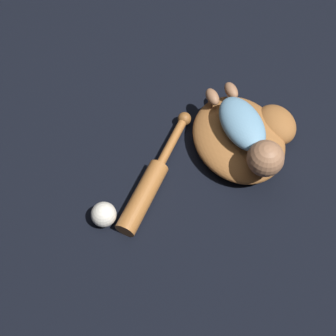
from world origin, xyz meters
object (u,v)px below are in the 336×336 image
object	(u,v)px
baby_figure	(249,135)
baseball_glove	(245,136)
baseball_bat	(150,183)
baseball	(104,214)

from	to	relation	value
baby_figure	baseball_glove	bearing A→B (deg)	152.20
baby_figure	baseball_bat	bearing A→B (deg)	-94.43
baseball_bat	baseball	bearing A→B (deg)	-75.92
baseball	baseball_glove	bearing A→B (deg)	97.18
baseball_glove	baseball	size ratio (longest dim) A/B	4.56
baseball_bat	baseball	size ratio (longest dim) A/B	4.90
baseball_glove	baseball	distance (m)	0.50
baby_figure	baseball_bat	distance (m)	0.33
baby_figure	baseball	size ratio (longest dim) A/B	4.88
baseball_glove	baseball	world-z (taller)	baseball_glove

